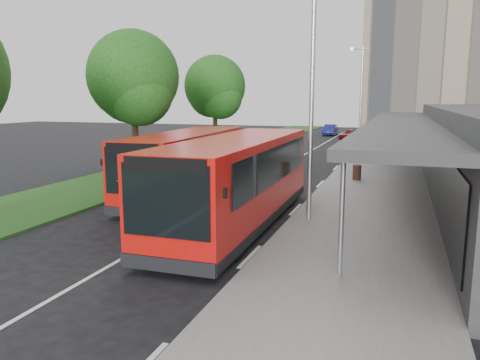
# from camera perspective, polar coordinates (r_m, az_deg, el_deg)

# --- Properties ---
(ground) EXTENTS (120.00, 120.00, 0.00)m
(ground) POSITION_cam_1_polar(r_m,az_deg,el_deg) (16.29, -7.77, -5.80)
(ground) COLOR black
(ground) RESTS_ON ground
(pavement) EXTENTS (5.00, 80.00, 0.15)m
(pavement) POSITION_cam_1_polar(r_m,az_deg,el_deg) (34.27, 16.94, 2.25)
(pavement) COLOR slate
(pavement) RESTS_ON ground
(grass_verge) EXTENTS (5.00, 80.00, 0.10)m
(grass_verge) POSITION_cam_1_polar(r_m,az_deg,el_deg) (37.05, -3.59, 3.17)
(grass_verge) COLOR #214B18
(grass_verge) RESTS_ON ground
(lane_centre_line) EXTENTS (0.12, 70.00, 0.01)m
(lane_centre_line) POSITION_cam_1_polar(r_m,az_deg,el_deg) (30.16, 5.10, 1.52)
(lane_centre_line) COLOR silver
(lane_centre_line) RESTS_ON ground
(kerb_dashes) EXTENTS (0.12, 56.00, 0.01)m
(kerb_dashes) POSITION_cam_1_polar(r_m,az_deg,el_deg) (33.49, 12.25, 2.17)
(kerb_dashes) COLOR silver
(kerb_dashes) RESTS_ON ground
(office_block) EXTENTS (22.00, 12.00, 18.00)m
(office_block) POSITION_cam_1_polar(r_m,az_deg,el_deg) (56.59, 26.67, 13.57)
(office_block) COLOR gray
(office_block) RESTS_ON ground
(tree_mid) EXTENTS (5.05, 5.05, 8.12)m
(tree_mid) POSITION_cam_1_polar(r_m,az_deg,el_deg) (27.03, -12.83, 11.49)
(tree_mid) COLOR #331E14
(tree_mid) RESTS_ON ground
(tree_far) EXTENTS (4.84, 4.84, 7.78)m
(tree_far) POSITION_cam_1_polar(r_m,az_deg,el_deg) (37.78, -3.07, 10.86)
(tree_far) COLOR #331E14
(tree_far) RESTS_ON ground
(lamp_post_near) EXTENTS (1.44, 0.28, 8.00)m
(lamp_post_near) POSITION_cam_1_polar(r_m,az_deg,el_deg) (16.26, 8.47, 10.98)
(lamp_post_near) COLOR #92969A
(lamp_post_near) RESTS_ON pavement
(lamp_post_far) EXTENTS (1.44, 0.28, 8.00)m
(lamp_post_far) POSITION_cam_1_polar(r_m,az_deg,el_deg) (36.10, 14.41, 10.13)
(lamp_post_far) COLOR #92969A
(lamp_post_far) RESTS_ON pavement
(bus_main) EXTENTS (2.93, 10.82, 3.05)m
(bus_main) POSITION_cam_1_polar(r_m,az_deg,el_deg) (16.12, -0.24, -0.16)
(bus_main) COLOR red
(bus_main) RESTS_ON ground
(bus_second) EXTENTS (3.14, 10.29, 2.88)m
(bus_second) POSITION_cam_1_polar(r_m,az_deg,el_deg) (21.37, -6.42, 2.02)
(bus_second) COLOR red
(bus_second) RESTS_ON ground
(litter_bin) EXTENTS (0.52, 0.52, 0.79)m
(litter_bin) POSITION_cam_1_polar(r_m,az_deg,el_deg) (25.33, 14.06, 0.90)
(litter_bin) COLOR #331C15
(litter_bin) RESTS_ON pavement
(bollard) EXTENTS (0.22, 0.22, 1.08)m
(bollard) POSITION_cam_1_polar(r_m,az_deg,el_deg) (33.10, 15.43, 3.14)
(bollard) COLOR #D8BF0B
(bollard) RESTS_ON pavement
(car_near) EXTENTS (2.53, 3.68, 1.16)m
(car_near) POSITION_cam_1_polar(r_m,az_deg,el_deg) (52.16, 13.34, 5.46)
(car_near) COLOR #600F0D
(car_near) RESTS_ON ground
(car_far) EXTENTS (1.40, 3.95, 1.30)m
(car_far) POSITION_cam_1_polar(r_m,az_deg,el_deg) (57.79, 10.93, 6.03)
(car_far) COLOR navy
(car_far) RESTS_ON ground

